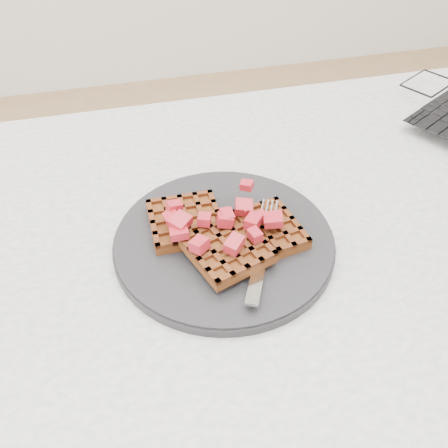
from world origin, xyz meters
The scene contains 5 objects.
table centered at (0.00, 0.00, 0.64)m, with size 1.20×0.80×0.75m.
plate centered at (-0.12, 0.00, 0.76)m, with size 0.30×0.30×0.02m, color black.
waffles centered at (-0.12, -0.01, 0.78)m, with size 0.20×0.18×0.03m.
strawberry_pile centered at (-0.12, 0.00, 0.80)m, with size 0.15×0.15×0.02m, color maroon, non-canonical shape.
fork centered at (-0.07, -0.04, 0.77)m, with size 0.02×0.18×0.02m, color silver, non-canonical shape.
Camera 1 is at (-0.23, -0.47, 1.23)m, focal length 40.00 mm.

